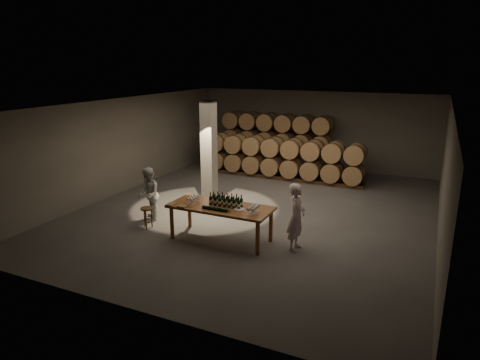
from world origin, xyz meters
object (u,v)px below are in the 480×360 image
at_px(person_woman, 148,195).
at_px(plate, 239,209).
at_px(tasting_table, 221,210).
at_px(stool, 147,211).
at_px(bottle_cluster, 226,201).
at_px(notebook_near, 182,206).
at_px(person_man, 296,217).

bearing_deg(person_woman, plate, 46.61).
distance_m(tasting_table, stool, 2.20).
bearing_deg(tasting_table, plate, -4.77).
distance_m(plate, stool, 2.74).
height_order(tasting_table, bottle_cluster, bottle_cluster).
xyz_separation_m(plate, stool, (-2.70, -0.08, -0.44)).
xyz_separation_m(tasting_table, person_woman, (-2.46, 0.36, -0.03)).
xyz_separation_m(plate, person_woman, (-2.99, 0.40, -0.14)).
xyz_separation_m(plate, notebook_near, (-1.37, -0.40, 0.01)).
bearing_deg(stool, person_woman, 120.86).
bearing_deg(tasting_table, notebook_near, -152.04).
bearing_deg(notebook_near, tasting_table, 32.45).
xyz_separation_m(person_man, person_woman, (-4.35, 0.11, -0.05)).
bearing_deg(plate, person_woman, 172.36).
relative_size(bottle_cluster, stool, 1.50).
xyz_separation_m(tasting_table, person_man, (1.89, 0.24, 0.03)).
distance_m(notebook_near, person_woman, 1.82).
relative_size(stool, person_man, 0.35).
xyz_separation_m(bottle_cluster, plate, (0.42, -0.11, -0.11)).
bearing_deg(plate, tasting_table, 175.23).
bearing_deg(notebook_near, bottle_cluster, 32.60).
bearing_deg(person_man, plate, 103.63).
bearing_deg(plate, notebook_near, -163.68).
bearing_deg(tasting_table, person_man, 7.33).
bearing_deg(person_man, tasting_table, 99.03).
bearing_deg(bottle_cluster, notebook_near, -151.89).
bearing_deg(bottle_cluster, person_man, 5.78).
relative_size(notebook_near, person_woman, 0.15).
bearing_deg(person_man, person_woman, 90.19).
bearing_deg(stool, tasting_table, 3.34).
relative_size(plate, person_woman, 0.16).
height_order(plate, stool, plate).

